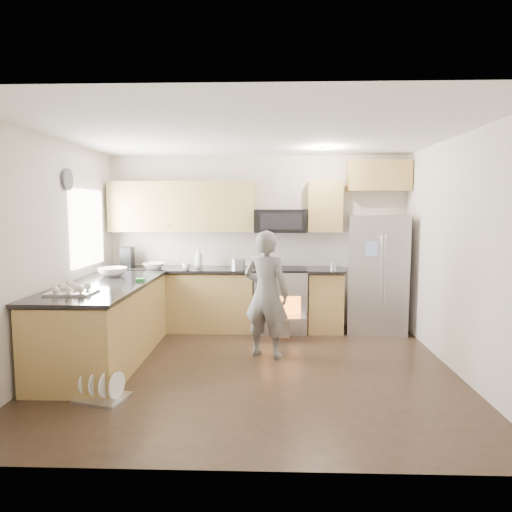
{
  "coord_description": "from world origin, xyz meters",
  "views": [
    {
      "loc": [
        0.21,
        -4.97,
        1.81
      ],
      "look_at": [
        0.03,
        0.5,
        1.23
      ],
      "focal_mm": 32.0,
      "sensor_mm": 36.0,
      "label": 1
    }
  ],
  "objects_px": {
    "stove_range": "(280,285)",
    "person": "(266,294)",
    "dish_rack": "(102,391)",
    "refrigerator": "(377,274)"
  },
  "relations": [
    {
      "from": "stove_range",
      "to": "person",
      "type": "bearing_deg",
      "value": -99.16
    },
    {
      "from": "dish_rack",
      "to": "stove_range",
      "type": "bearing_deg",
      "value": 55.63
    },
    {
      "from": "stove_range",
      "to": "dish_rack",
      "type": "xyz_separation_m",
      "value": [
        -1.74,
        -2.54,
        -0.6
      ]
    },
    {
      "from": "stove_range",
      "to": "person",
      "type": "distance_m",
      "value": 1.24
    },
    {
      "from": "stove_range",
      "to": "dish_rack",
      "type": "height_order",
      "value": "stove_range"
    },
    {
      "from": "refrigerator",
      "to": "person",
      "type": "distance_m",
      "value": 2.03
    },
    {
      "from": "stove_range",
      "to": "dish_rack",
      "type": "distance_m",
      "value": 3.14
    },
    {
      "from": "refrigerator",
      "to": "dish_rack",
      "type": "distance_m",
      "value": 4.13
    },
    {
      "from": "stove_range",
      "to": "person",
      "type": "relative_size",
      "value": 1.16
    },
    {
      "from": "stove_range",
      "to": "refrigerator",
      "type": "relative_size",
      "value": 1.05
    }
  ]
}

